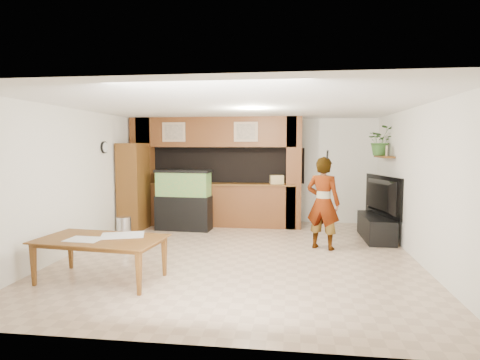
# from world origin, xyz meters

# --- Properties ---
(floor) EXTENTS (6.50, 6.50, 0.00)m
(floor) POSITION_xyz_m (0.00, 0.00, 0.00)
(floor) COLOR tan
(floor) RESTS_ON ground
(ceiling) EXTENTS (6.50, 6.50, 0.00)m
(ceiling) POSITION_xyz_m (0.00, 0.00, 2.60)
(ceiling) COLOR white
(ceiling) RESTS_ON wall_back
(wall_back) EXTENTS (6.00, 0.00, 6.00)m
(wall_back) POSITION_xyz_m (0.00, 3.25, 1.30)
(wall_back) COLOR silver
(wall_back) RESTS_ON floor
(wall_left) EXTENTS (0.00, 6.50, 6.50)m
(wall_left) POSITION_xyz_m (-3.00, 0.00, 1.30)
(wall_left) COLOR silver
(wall_left) RESTS_ON floor
(wall_right) EXTENTS (0.00, 6.50, 6.50)m
(wall_right) POSITION_xyz_m (3.00, 0.00, 1.30)
(wall_right) COLOR silver
(wall_right) RESTS_ON floor
(partition) EXTENTS (4.20, 0.99, 2.60)m
(partition) POSITION_xyz_m (-0.95, 2.64, 1.31)
(partition) COLOR brown
(partition) RESTS_ON floor
(wall_clock) EXTENTS (0.05, 0.25, 0.25)m
(wall_clock) POSITION_xyz_m (-2.97, 1.00, 1.90)
(wall_clock) COLOR black
(wall_clock) RESTS_ON wall_left
(wall_shelf) EXTENTS (0.25, 0.90, 0.04)m
(wall_shelf) POSITION_xyz_m (2.85, 1.95, 1.70)
(wall_shelf) COLOR brown
(wall_shelf) RESTS_ON wall_right
(pantry_cabinet) EXTENTS (0.50, 0.81, 1.99)m
(pantry_cabinet) POSITION_xyz_m (-2.70, 1.85, 0.99)
(pantry_cabinet) COLOR brown
(pantry_cabinet) RESTS_ON floor
(trash_can) EXTENTS (0.28, 0.28, 0.52)m
(trash_can) POSITION_xyz_m (-2.42, 0.61, 0.26)
(trash_can) COLOR #B2B2B7
(trash_can) RESTS_ON floor
(aquarium) EXTENTS (1.25, 0.47, 1.39)m
(aquarium) POSITION_xyz_m (-1.55, 1.95, 0.68)
(aquarium) COLOR black
(aquarium) RESTS_ON floor
(tv_stand) EXTENTS (0.53, 1.45, 0.48)m
(tv_stand) POSITION_xyz_m (2.65, 1.57, 0.24)
(tv_stand) COLOR black
(tv_stand) RESTS_ON floor
(television) EXTENTS (0.57, 1.45, 0.83)m
(television) POSITION_xyz_m (2.65, 1.57, 0.90)
(television) COLOR black
(television) RESTS_ON tv_stand
(photo_frame) EXTENTS (0.06, 0.17, 0.22)m
(photo_frame) POSITION_xyz_m (2.85, 1.75, 1.83)
(photo_frame) COLOR tan
(photo_frame) RESTS_ON wall_shelf
(potted_plant) EXTENTS (0.63, 0.56, 0.64)m
(potted_plant) POSITION_xyz_m (2.82, 2.16, 2.04)
(potted_plant) COLOR #346227
(potted_plant) RESTS_ON wall_shelf
(person) EXTENTS (0.74, 0.63, 1.74)m
(person) POSITION_xyz_m (1.49, 0.63, 0.87)
(person) COLOR #9F7E57
(person) RESTS_ON floor
(microphone) EXTENTS (0.03, 0.10, 0.15)m
(microphone) POSITION_xyz_m (1.54, 0.47, 1.78)
(microphone) COLOR black
(microphone) RESTS_ON person
(dining_table) EXTENTS (1.85, 1.16, 0.62)m
(dining_table) POSITION_xyz_m (-1.81, -1.62, 0.31)
(dining_table) COLOR brown
(dining_table) RESTS_ON floor
(newspaper_a) EXTENTS (0.72, 0.62, 0.01)m
(newspaper_a) POSITION_xyz_m (-1.56, -1.38, 0.63)
(newspaper_a) COLOR silver
(newspaper_a) RESTS_ON dining_table
(newspaper_b) EXTENTS (0.51, 0.38, 0.01)m
(newspaper_b) POSITION_xyz_m (-1.99, -1.70, 0.62)
(newspaper_b) COLOR silver
(newspaper_b) RESTS_ON dining_table
(counter_box) EXTENTS (0.34, 0.26, 0.21)m
(counter_box) POSITION_xyz_m (0.56, 2.45, 1.14)
(counter_box) COLOR tan
(counter_box) RESTS_ON partition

